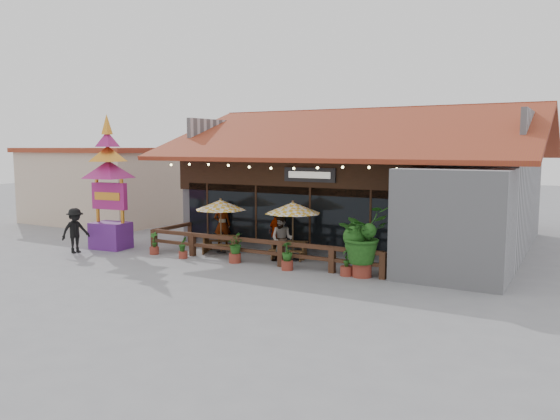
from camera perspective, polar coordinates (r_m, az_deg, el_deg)
The scene contains 19 objects.
ground at distance 19.93m, azimuth 2.07°, elevation -5.81°, with size 100.00×100.00×0.00m, color gray.
restaurant_building at distance 25.51m, azimuth 9.43°, elevation 1.86°, with size 15.50×14.73×6.09m.
patio_railing at distance 20.69m, azimuth -3.83°, elevation -3.61°, with size 10.00×2.60×0.92m.
neighbor_building at distance 33.45m, azimuth -16.39°, elevation 2.68°, with size 8.40×8.40×4.22m.
umbrella_left at distance 22.12m, azimuth -6.22°, elevation 0.51°, with size 2.69×2.69×2.23m.
umbrella_right at distance 20.45m, azimuth 1.35°, elevation 0.19°, with size 2.22×2.22×2.29m.
picnic_table_left at distance 22.37m, azimuth -6.22°, elevation -3.26°, with size 1.75×1.63×0.68m.
picnic_table_right at distance 21.08m, azimuth 0.96°, elevation -3.88°, with size 1.61×1.48×0.66m.
thai_sign_tower at distance 23.87m, azimuth -17.48°, elevation 3.71°, with size 2.45×2.45×6.05m.
tropical_plant at distance 18.15m, azimuth 8.63°, elevation -2.71°, with size 2.07×2.19×2.39m.
diner_a at distance 23.42m, azimuth -6.05°, elevation -1.53°, with size 0.71×0.47×1.95m, color #321B10.
diner_b at distance 20.28m, azimuth 0.20°, elevation -3.05°, with size 0.86×0.67×1.76m, color #321B10.
diner_c at distance 21.64m, azimuth -0.34°, elevation -2.43°, with size 1.03×0.43×1.77m, color #321B10.
pedestrian at distance 23.58m, azimuth -20.61°, elevation -2.03°, with size 1.18×0.68×1.83m, color black.
planter_a at distance 22.46m, azimuth -13.02°, elevation -3.57°, with size 0.37×0.37×0.90m.
planter_b at distance 21.41m, azimuth -10.10°, elevation -3.99°, with size 0.34×0.38×0.84m.
planter_c at distance 20.32m, azimuth -4.75°, elevation -3.83°, with size 0.87×0.85×1.08m.
planter_d at distance 19.10m, azimuth 0.76°, elevation -4.86°, with size 0.53×0.53×1.01m.
planter_e at distance 18.40m, azimuth 6.95°, elevation -5.57°, with size 0.40×0.42×0.99m.
Camera 1 is at (8.89, -17.31, 4.30)m, focal length 35.00 mm.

